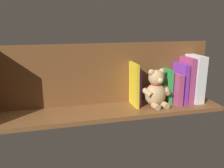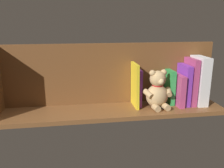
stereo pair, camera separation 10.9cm
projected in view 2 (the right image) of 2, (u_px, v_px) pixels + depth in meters
ground_plane at (112, 111)px, 123.18cm from camera, size 116.46×24.00×2.20cm
shelf_back_panel at (109, 74)px, 127.88cm from camera, size 116.46×1.50×32.77cm
dictionary_thick_white at (199, 80)px, 127.82cm from camera, size 5.42×14.29×25.85cm
book_0 at (190, 81)px, 127.70cm from camera, size 2.70×13.54×24.95cm
book_1 at (184, 85)px, 127.70cm from camera, size 2.99×13.35×21.62cm
book_2 at (178, 90)px, 127.20cm from camera, size 2.89×14.62×16.74cm
book_3 at (170, 87)px, 128.76cm from camera, size 2.73×9.79×18.50cm
teddy_bear at (157, 91)px, 122.86cm from camera, size 16.19×13.87×20.11cm
book_4 at (138, 87)px, 125.91cm from camera, size 1.68×9.99×19.68cm
book_5 at (135, 85)px, 123.77cm from camera, size 1.89×12.84×23.11cm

